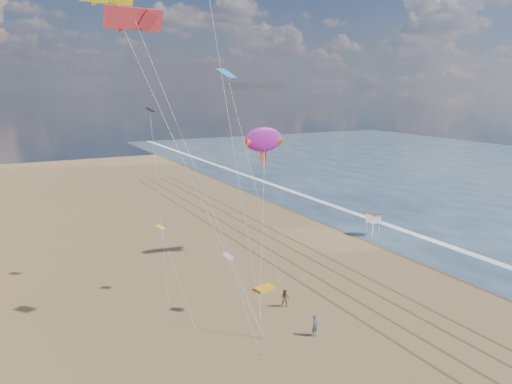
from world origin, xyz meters
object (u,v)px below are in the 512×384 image
at_px(grounded_kite, 265,288).
at_px(kite_flyer_b, 285,298).
at_px(show_kite, 264,140).
at_px(lifeguard_stand, 373,218).
at_px(kite_flyer_a, 315,325).

distance_m(grounded_kite, kite_flyer_b, 4.72).
bearing_deg(show_kite, grounded_kite, -117.56).
relative_size(grounded_kite, kite_flyer_b, 1.20).
relative_size(show_kite, kite_flyer_b, 12.66).
bearing_deg(grounded_kite, lifeguard_stand, 10.48).
bearing_deg(kite_flyer_b, show_kite, 105.80).
bearing_deg(kite_flyer_b, kite_flyer_a, -59.75).
distance_m(show_kite, kite_flyer_b, 20.78).
distance_m(grounded_kite, kite_flyer_a, 10.78).
bearing_deg(lifeguard_stand, kite_flyer_a, -139.17).
height_order(grounded_kite, show_kite, show_kite).
relative_size(lifeguard_stand, grounded_kite, 1.55).
distance_m(grounded_kite, show_kite, 18.33).
relative_size(grounded_kite, show_kite, 0.09).
bearing_deg(show_kite, kite_flyer_a, -106.50).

